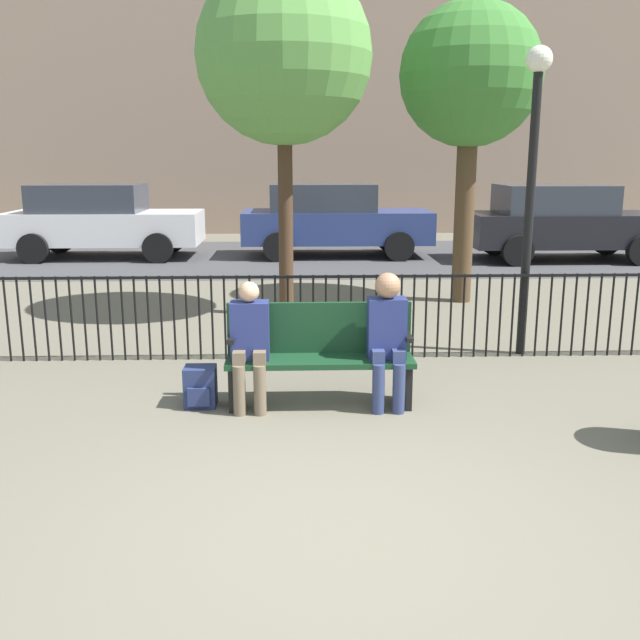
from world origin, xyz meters
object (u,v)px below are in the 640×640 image
object	(u,v)px
park_bench	(320,351)
backpack	(200,387)
tree_1	(470,78)
seated_person_0	(250,339)
tree_0	(284,56)
parked_car_1	(100,220)
seated_person_1	(387,332)
parked_car_2	(333,219)
parked_car_0	(562,221)
lamp_post	(533,154)

from	to	relation	value
park_bench	backpack	size ratio (longest dim) A/B	4.57
park_bench	tree_1	xyz separation A→B (m)	(2.37, 4.63, 2.84)
seated_person_0	backpack	distance (m)	0.65
tree_0	parked_car_1	world-z (taller)	tree_0
seated_person_1	parked_car_1	bearing A→B (deg)	117.38
backpack	tree_0	size ratio (longest dim) A/B	0.08
backpack	parked_car_2	world-z (taller)	parked_car_2
tree_0	parked_car_0	size ratio (longest dim) A/B	1.12
tree_1	seated_person_0	bearing A→B (deg)	-122.20
parked_car_1	parked_car_2	bearing A→B (deg)	0.97
backpack	parked_car_1	distance (m)	10.40
tree_0	parked_car_0	world-z (taller)	tree_0
seated_person_1	tree_0	bearing A→B (deg)	103.80
seated_person_1	lamp_post	bearing A→B (deg)	44.09
seated_person_1	lamp_post	xyz separation A→B (m)	(1.78, 1.72, 1.55)
seated_person_1	backpack	bearing A→B (deg)	177.73
parked_car_0	lamp_post	bearing A→B (deg)	-113.27
park_bench	parked_car_0	world-z (taller)	parked_car_0
park_bench	parked_car_1	world-z (taller)	parked_car_1
park_bench	parked_car_0	size ratio (longest dim) A/B	0.40
tree_0	seated_person_1	bearing A→B (deg)	-76.20
tree_1	parked_car_2	size ratio (longest dim) A/B	1.06
tree_0	lamp_post	world-z (taller)	tree_0
seated_person_1	tree_1	size ratio (longest dim) A/B	0.28
seated_person_0	tree_0	xyz separation A→B (m)	(0.28, 3.84, 2.87)
lamp_post	tree_0	bearing A→B (deg)	142.11
tree_0	tree_1	distance (m)	2.87
seated_person_0	backpack	bearing A→B (deg)	171.29
seated_person_1	tree_0	world-z (taller)	tree_0
seated_person_0	seated_person_1	size ratio (longest dim) A/B	0.94
seated_person_1	seated_person_0	bearing A→B (deg)	-179.81
seated_person_1	tree_1	distance (m)	5.72
park_bench	seated_person_1	world-z (taller)	seated_person_1
park_bench	parked_car_0	distance (m)	10.59
park_bench	seated_person_1	xyz separation A→B (m)	(0.60, -0.13, 0.20)
park_bench	tree_0	xyz separation A→B (m)	(-0.34, 3.71, 3.02)
seated_person_0	parked_car_1	distance (m)	10.61
tree_1	parked_car_1	world-z (taller)	tree_1
seated_person_0	parked_car_1	xyz separation A→B (m)	(-3.89, 9.87, 0.20)
parked_car_0	parked_car_2	bearing A→B (deg)	170.54
park_bench	parked_car_1	bearing A→B (deg)	114.86
tree_0	parked_car_2	distance (m)	6.75
parked_car_2	seated_person_1	bearing A→B (deg)	-90.19
seated_person_1	tree_1	world-z (taller)	tree_1
tree_1	parked_car_1	xyz separation A→B (m)	(-6.89, 5.11, -2.49)
lamp_post	parked_car_0	world-z (taller)	lamp_post
seated_person_1	lamp_post	world-z (taller)	lamp_post
park_bench	lamp_post	size ratio (longest dim) A/B	0.50
lamp_post	parked_car_0	size ratio (longest dim) A/B	0.80
park_bench	seated_person_0	bearing A→B (deg)	-168.14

